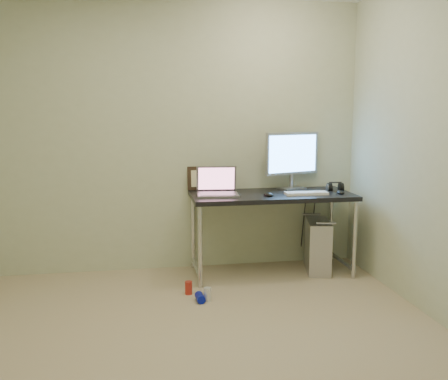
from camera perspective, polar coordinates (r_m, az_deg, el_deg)
The scene contains 17 objects.
floor at distance 3.28m, azimuth -3.11°, elevation -18.10°, with size 3.50×3.50×0.00m, color tan.
wall_back at distance 4.66m, azimuth -5.75°, elevation 6.04°, with size 3.50×0.02×2.50m, color beige.
desk at distance 4.56m, azimuth 5.46°, elevation -1.44°, with size 1.46×0.64×0.75m.
tower_computer at distance 4.79m, azimuth 10.65°, elevation -6.26°, with size 0.30×0.49×0.51m.
cable_a at distance 4.98m, azimuth 9.06°, elevation -3.71°, with size 0.01×0.01×0.70m, color black.
cable_b at distance 5.00m, azimuth 10.11°, elevation -3.94°, with size 0.01×0.01×0.72m, color black.
can_red at distance 4.18m, azimuth -4.07°, elevation -11.09°, with size 0.06×0.06×0.11m, color #B22A20.
can_white at distance 4.03m, azimuth -1.91°, elevation -11.84°, with size 0.06×0.06×0.11m, color silver.
can_blue at distance 4.03m, azimuth -2.75°, elevation -12.18°, with size 0.07×0.07×0.12m, color #0A16AB.
laptop at distance 4.44m, azimuth -0.79°, elevation 0.20°, with size 0.38×0.33×0.25m.
monitor at distance 4.77m, azimuth 7.81°, elevation 3.86°, with size 0.56×0.23×0.54m.
keyboard at distance 4.52m, azimuth 9.39°, elevation -0.37°, with size 0.38×0.12×0.02m, color white.
mouse_right at distance 4.63m, azimuth 13.18°, elevation -0.19°, with size 0.07×0.11×0.04m, color black.
mouse_left at distance 4.40m, azimuth 5.12°, elevation -0.42°, with size 0.08×0.12×0.04m, color black.
headphones at distance 4.81m, azimuth 12.59°, elevation 0.28°, with size 0.15×0.09×0.10m.
picture_frame at distance 4.70m, azimuth -2.50°, elevation 1.34°, with size 0.28×0.03×0.22m, color black.
webcam at distance 4.71m, azimuth -0.10°, elevation 1.07°, with size 0.05×0.04×0.12m.
Camera 1 is at (-0.33, -2.90, 1.50)m, focal length 40.00 mm.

